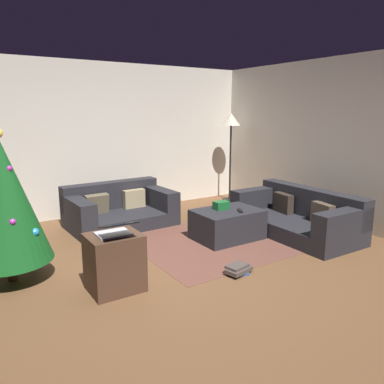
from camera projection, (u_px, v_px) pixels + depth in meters
The scene contains 14 objects.
ground_plane at pixel (183, 277), 4.17m from camera, with size 6.40×6.40×0.00m, color brown.
rear_partition at pixel (87, 140), 6.47m from camera, with size 6.40×0.12×2.60m, color silver.
corner_partition at pixel (365, 145), 5.56m from camera, with size 0.12×6.40×2.60m, color silver.
couch_left at pixel (118, 209), 6.05m from camera, with size 1.64×1.05×0.65m.
couch_right at pixel (299, 216), 5.62m from camera, with size 0.96×1.90×0.65m.
ottoman at pixel (227, 224), 5.38m from camera, with size 0.92×0.65×0.42m, color #26262B.
gift_box at pixel (221, 205), 5.37m from camera, with size 0.21×0.14×0.11m, color #19662D.
tv_remote at pixel (240, 211), 5.26m from camera, with size 0.05×0.16×0.02m, color black.
christmas_tree at pixel (5, 201), 3.91m from camera, with size 0.88×0.88×1.62m.
side_table at pixel (115, 262), 3.82m from camera, with size 0.52×0.44×0.59m, color #4C3323.
laptop at pixel (115, 230), 3.69m from camera, with size 0.34×0.42×0.18m.
book_stack at pixel (238, 270), 4.23m from camera, with size 0.33×0.25×0.10m.
corner_lamp at pixel (231, 126), 7.45m from camera, with size 0.36×0.36×1.74m.
area_rug at pixel (227, 238), 5.42m from camera, with size 2.60×2.00×0.01m, color brown.
Camera 1 is at (-2.02, -3.31, 1.79)m, focal length 35.50 mm.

